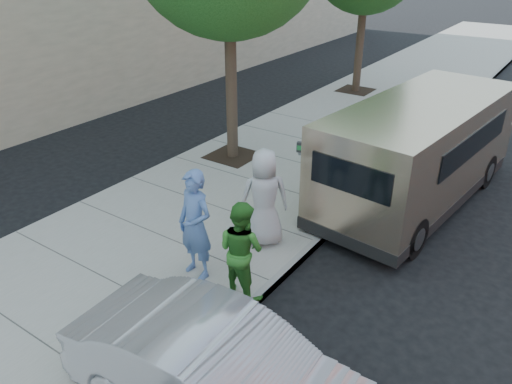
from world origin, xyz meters
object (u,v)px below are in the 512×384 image
at_px(sedan, 226,381).
at_px(person_officer, 195,225).
at_px(parking_meter, 303,159).
at_px(person_green_shirt, 241,250).
at_px(person_gray_shirt, 264,198).
at_px(van, 420,150).
at_px(person_striped_polo, 362,154).

bearing_deg(sedan, person_officer, 45.01).
distance_m(parking_meter, person_green_shirt, 3.32).
bearing_deg(person_green_shirt, parking_meter, -70.65).
xyz_separation_m(sedan, person_gray_shirt, (-1.74, 3.39, 0.39)).
xyz_separation_m(van, person_striped_polo, (-1.11, -0.44, -0.22)).
distance_m(parking_meter, van, 2.54).
relative_size(van, sedan, 1.54).
height_order(van, person_gray_shirt, van).
relative_size(parking_meter, person_green_shirt, 0.83).
xyz_separation_m(sedan, person_green_shirt, (-1.19, 1.94, 0.29)).
relative_size(sedan, person_gray_shirt, 2.24).
height_order(person_gray_shirt, person_striped_polo, person_gray_shirt).
height_order(parking_meter, person_striped_polo, person_striped_polo).
bearing_deg(person_striped_polo, person_officer, 22.05).
distance_m(person_officer, person_striped_polo, 4.59).
bearing_deg(person_officer, parking_meter, 94.71).
bearing_deg(sedan, person_striped_polo, 8.09).
bearing_deg(van, parking_meter, -131.75).
distance_m(van, sedan, 6.88).
bearing_deg(person_striped_polo, van, 144.86).
height_order(van, sedan, van).
relative_size(person_green_shirt, person_gray_shirt, 0.89).
height_order(parking_meter, person_green_shirt, person_green_shirt).
bearing_deg(person_gray_shirt, parking_meter, -125.64).
bearing_deg(van, person_gray_shirt, -109.43).
relative_size(person_gray_shirt, person_striped_polo, 1.09).
bearing_deg(parking_meter, person_green_shirt, -94.08).
bearing_deg(person_officer, van, 74.92).
bearing_deg(person_green_shirt, person_officer, 6.24).
bearing_deg(person_officer, person_gray_shirt, 83.33).
bearing_deg(van, person_officer, -106.15).
distance_m(person_officer, person_gray_shirt, 1.51).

